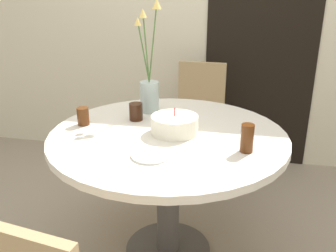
# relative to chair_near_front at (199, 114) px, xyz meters

# --- Properties ---
(ground_plane) EXTENTS (16.00, 16.00, 0.00)m
(ground_plane) POSITION_rel_chair_near_front_xyz_m (-0.04, -1.02, -0.54)
(ground_plane) COLOR gray
(wall_back) EXTENTS (8.00, 0.05, 2.60)m
(wall_back) POSITION_rel_chair_near_front_xyz_m (-0.04, 0.40, 0.76)
(wall_back) COLOR beige
(wall_back) RESTS_ON ground_plane
(doorway_panel) EXTENTS (0.90, 0.01, 2.05)m
(doorway_panel) POSITION_rel_chair_near_front_xyz_m (0.45, 0.36, 0.49)
(doorway_panel) COLOR black
(doorway_panel) RESTS_ON ground_plane
(dining_table) EXTENTS (1.27, 1.27, 0.78)m
(dining_table) POSITION_rel_chair_near_front_xyz_m (-0.04, -1.02, 0.10)
(dining_table) COLOR silver
(dining_table) RESTS_ON ground_plane
(chair_near_front) EXTENTS (0.42, 0.42, 0.94)m
(chair_near_front) POSITION_rel_chair_near_front_xyz_m (0.00, 0.00, 0.00)
(chair_near_front) COLOR #9E896B
(chair_near_front) RESTS_ON ground_plane
(birthday_cake) EXTENTS (0.25, 0.25, 0.14)m
(birthday_cake) POSITION_rel_chair_near_front_xyz_m (-0.01, -1.01, 0.29)
(birthday_cake) COLOR white
(birthday_cake) RESTS_ON dining_table
(flower_vase) EXTENTS (0.15, 0.16, 0.67)m
(flower_vase) POSITION_rel_chair_near_front_xyz_m (-0.23, -0.70, 0.40)
(flower_vase) COLOR #B2C6C1
(flower_vase) RESTS_ON dining_table
(side_plate) EXTENTS (0.18, 0.18, 0.01)m
(side_plate) POSITION_rel_chair_near_front_xyz_m (-0.06, -1.31, 0.25)
(side_plate) COLOR white
(side_plate) RESTS_ON dining_table
(drink_glass_0) EXTENTS (0.07, 0.07, 0.10)m
(drink_glass_0) POSITION_rel_chair_near_front_xyz_m (-0.53, -0.99, 0.29)
(drink_glass_0) COLOR #51280F
(drink_glass_0) RESTS_ON dining_table
(drink_glass_1) EXTENTS (0.08, 0.08, 0.10)m
(drink_glass_1) POSITION_rel_chair_near_front_xyz_m (-0.27, -0.85, 0.29)
(drink_glass_1) COLOR #33190C
(drink_glass_1) RESTS_ON dining_table
(drink_glass_2) EXTENTS (0.06, 0.06, 0.14)m
(drink_glass_2) POSITION_rel_chair_near_front_xyz_m (0.37, -1.17, 0.31)
(drink_glass_2) COLOR #51280F
(drink_glass_2) RESTS_ON dining_table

